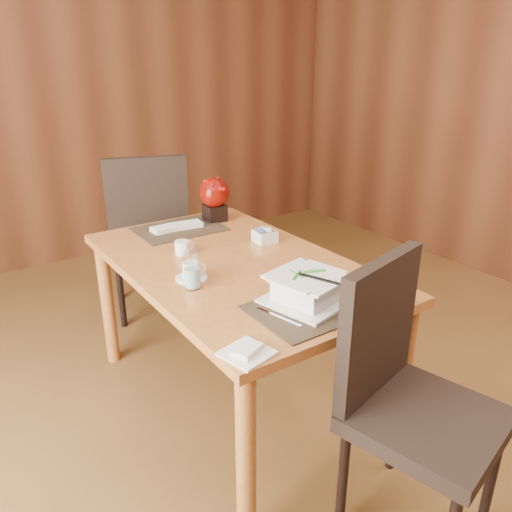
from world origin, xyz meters
TOP-DOWN VIEW (x-y plane):
  - ground at (0.00, 0.00)m, footprint 6.00×6.00m
  - back_wall at (0.00, 3.00)m, footprint 5.00×0.02m
  - dining_table at (0.00, 0.60)m, footprint 0.90×1.50m
  - placemat_near at (0.00, 0.05)m, footprint 0.45×0.33m
  - placemat_far at (0.00, 1.15)m, footprint 0.45×0.33m
  - soup_setting at (0.01, 0.10)m, footprint 0.34×0.34m
  - coffee_cup at (-0.25, 0.54)m, footprint 0.13×0.13m
  - water_glass at (-0.28, 0.46)m, footprint 0.08×0.08m
  - creamer_jug at (-0.15, 0.82)m, footprint 0.09×0.09m
  - sugar_caddy at (0.27, 0.73)m, footprint 0.11×0.11m
  - berry_decor at (0.24, 1.18)m, footprint 0.17×0.17m
  - napkins_far at (-0.00, 1.15)m, footprint 0.28×0.11m
  - bread_plate at (-0.37, -0.07)m, footprint 0.17×0.17m
  - near_chair at (0.13, -0.30)m, footprint 0.56×0.56m
  - far_chair at (0.03, 1.67)m, footprint 0.63×0.63m

SIDE VIEW (x-z plane):
  - ground at x=0.00m, z-range 0.00..0.00m
  - near_chair at x=0.13m, z-range 0.06..1.06m
  - far_chair at x=0.03m, z-range 0.07..1.15m
  - dining_table at x=0.00m, z-range 0.28..1.03m
  - placemat_near at x=0.00m, z-range 0.75..0.76m
  - placemat_far at x=0.00m, z-range 0.75..0.76m
  - bread_plate at x=-0.37m, z-range 0.75..0.76m
  - napkins_far at x=0.00m, z-range 0.76..0.78m
  - sugar_caddy at x=0.27m, z-range 0.75..0.81m
  - coffee_cup at x=-0.25m, z-range 0.74..0.82m
  - creamer_jug at x=-0.15m, z-range 0.75..0.81m
  - soup_setting at x=0.01m, z-range 0.75..0.86m
  - water_glass at x=-0.28m, z-range 0.75..0.91m
  - berry_decor at x=0.24m, z-range 0.77..1.01m
  - back_wall at x=0.00m, z-range 0.00..2.80m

